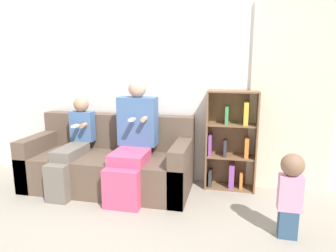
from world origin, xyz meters
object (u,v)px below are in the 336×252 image
object	(u,v)px
child_seated	(72,145)
adult_seated	(133,138)
couch	(110,164)
bookshelf	(231,143)
toddler_standing	(290,190)

from	to	relation	value
child_seated	adult_seated	bearing A→B (deg)	3.80
couch	bookshelf	world-z (taller)	bookshelf
bookshelf	toddler_standing	bearing A→B (deg)	-63.19
toddler_standing	bookshelf	size ratio (longest dim) A/B	0.64
couch	child_seated	distance (m)	0.47
child_seated	toddler_standing	size ratio (longest dim) A/B	1.44
toddler_standing	bookshelf	xyz separation A→B (m)	(-0.49, 0.97, 0.12)
child_seated	toddler_standing	xyz separation A→B (m)	(2.25, -0.52, -0.11)
toddler_standing	bookshelf	world-z (taller)	bookshelf
adult_seated	child_seated	xyz separation A→B (m)	(-0.71, -0.05, -0.11)
adult_seated	toddler_standing	bearing A→B (deg)	-20.27
child_seated	toddler_standing	distance (m)	2.31
adult_seated	child_seated	bearing A→B (deg)	-176.20
toddler_standing	couch	bearing A→B (deg)	160.20
adult_seated	child_seated	world-z (taller)	adult_seated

